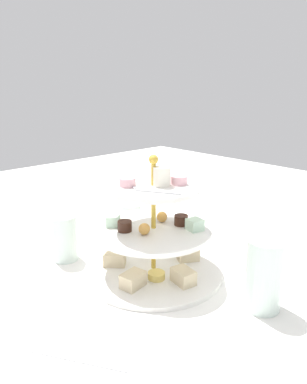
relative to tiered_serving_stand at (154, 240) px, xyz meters
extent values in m
plane|color=white|center=(0.00, 0.00, -0.08)|extent=(2.40, 2.40, 0.00)
cylinder|color=white|center=(0.00, 0.00, -0.07)|extent=(0.31, 0.31, 0.01)
cylinder|color=white|center=(0.00, 0.00, 0.02)|extent=(0.25, 0.25, 0.01)
cylinder|color=white|center=(0.00, 0.00, 0.12)|extent=(0.20, 0.20, 0.01)
cylinder|color=gold|center=(0.00, 0.00, 0.05)|extent=(0.01, 0.01, 0.25)
sphere|color=gold|center=(0.00, 0.00, 0.18)|extent=(0.02, 0.02, 0.02)
cube|color=beige|center=(0.03, -0.08, -0.05)|extent=(0.04, 0.05, 0.03)
cube|color=beige|center=(0.09, 0.00, -0.05)|extent=(0.05, 0.04, 0.03)
cube|color=beige|center=(0.02, 0.08, -0.05)|extent=(0.05, 0.06, 0.03)
cube|color=beige|center=(-0.07, 0.05, -0.05)|extent=(0.06, 0.06, 0.03)
cube|color=beige|center=(-0.07, -0.05, -0.05)|extent=(0.06, 0.06, 0.03)
cylinder|color=#E5C660|center=(0.04, -0.03, -0.06)|extent=(0.04, 0.04, 0.01)
cylinder|color=#381E14|center=(-0.03, -0.06, 0.04)|extent=(0.03, 0.03, 0.02)
cylinder|color=#381E14|center=(0.03, 0.06, 0.04)|extent=(0.03, 0.03, 0.02)
cube|color=silver|center=(0.07, 0.06, 0.04)|extent=(0.04, 0.04, 0.02)
cube|color=silver|center=(-0.07, -0.06, 0.04)|extent=(0.04, 0.04, 0.02)
sphere|color=gold|center=(-0.01, 0.04, 0.04)|extent=(0.02, 0.02, 0.02)
sphere|color=gold|center=(0.01, -0.04, 0.04)|extent=(0.02, 0.02, 0.02)
cylinder|color=#F2B7C1|center=(-0.03, -0.04, 0.13)|extent=(0.03, 0.03, 0.02)
cylinder|color=#F2B7C1|center=(0.03, 0.04, 0.13)|extent=(0.03, 0.03, 0.02)
cylinder|color=white|center=(0.01, 0.01, 0.14)|extent=(0.04, 0.04, 0.04)
cube|color=silver|center=(-0.04, -0.03, 0.12)|extent=(0.09, 0.04, 0.00)
cube|color=silver|center=(0.04, -0.03, 0.12)|extent=(0.08, 0.05, 0.00)
cylinder|color=silver|center=(0.23, 0.05, -0.01)|extent=(0.07, 0.07, 0.14)
cylinder|color=silver|center=(-0.22, 0.11, -0.04)|extent=(0.06, 0.06, 0.08)
cylinder|color=white|center=(-0.13, 0.22, -0.07)|extent=(0.09, 0.09, 0.01)
cylinder|color=white|center=(-0.13, 0.22, -0.05)|extent=(0.06, 0.06, 0.04)
cylinder|color=gold|center=(-0.13, 0.22, -0.03)|extent=(0.06, 0.06, 0.01)
cube|color=silver|center=(0.11, -0.27, -0.07)|extent=(0.15, 0.10, 0.00)
cube|color=silver|center=(0.07, 0.28, -0.07)|extent=(0.17, 0.02, 0.00)
cylinder|color=silver|center=(-0.19, -0.11, -0.02)|extent=(0.06, 0.06, 0.11)
camera|label=1|loc=(0.53, -0.50, 0.32)|focal=33.99mm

